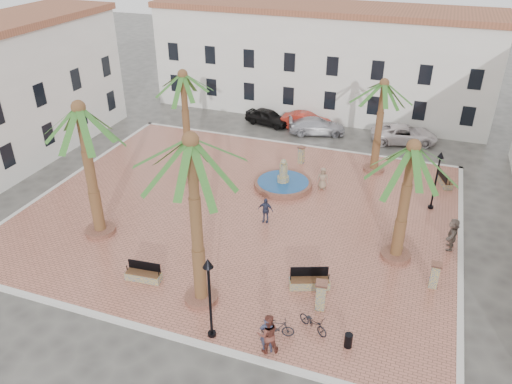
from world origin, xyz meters
TOP-DOWN VIEW (x-y plane):
  - ground at (0.00, 0.00)m, footprint 120.00×120.00m
  - plaza at (0.00, 0.00)m, footprint 26.00×22.00m
  - kerb_n at (0.00, 11.00)m, footprint 26.30×0.30m
  - kerb_s at (0.00, -11.00)m, footprint 26.30×0.30m
  - kerb_e at (13.00, 0.00)m, footprint 0.30×22.30m
  - kerb_w at (-13.00, 0.00)m, footprint 0.30×22.30m
  - building_north at (-0.00, 19.99)m, footprint 30.40×7.40m
  - fountain at (1.58, 3.81)m, footprint 3.96×3.96m
  - palm_nw at (-4.89, 2.70)m, footprint 4.84×4.84m
  - palm_sw at (-6.78, -5.14)m, footprint 5.59×5.59m
  - palm_s at (1.24, -8.42)m, footprint 5.27×5.27m
  - palm_e at (9.66, -1.75)m, footprint 5.26×5.26m
  - palm_ne at (7.02, 8.36)m, footprint 4.82×4.82m
  - bench_s at (-2.14, -8.07)m, footprint 1.89×0.73m
  - bench_se at (5.89, -5.77)m, footprint 2.09×1.29m
  - bench_e at (9.60, -0.32)m, footprint 0.71×1.93m
  - bench_ne at (11.88, 7.82)m, footprint 1.17×1.90m
  - lamppost_s at (2.69, -10.40)m, footprint 0.45×0.45m
  - lamppost_e at (11.19, 4.23)m, footprint 0.42×0.42m
  - bollard_se at (6.76, -7.10)m, footprint 0.62×0.62m
  - bollard_n at (1.76, 7.77)m, footprint 0.58×0.58m
  - bollard_e at (11.67, -3.65)m, footprint 0.50×0.50m
  - litter_bin at (8.44, -9.02)m, footprint 0.35×0.35m
  - cyclist_a at (5.25, -10.40)m, footprint 0.73×0.54m
  - bicycle_a at (6.79, -8.56)m, footprint 1.67×1.27m
  - cyclist_b at (5.27, -10.40)m, footprint 1.16×1.08m
  - bicycle_b at (5.41, -9.44)m, footprint 1.54×0.74m
  - pedestrian_fountain_a at (4.16, 4.41)m, footprint 0.81×0.58m
  - pedestrian_fountain_b at (1.89, -0.81)m, footprint 0.95×0.42m
  - pedestrian_north at (-6.04, 5.83)m, footprint 0.84×1.20m
  - pedestrian_east at (12.40, 0.07)m, footprint 0.73×1.80m
  - car_black at (-3.15, 14.63)m, footprint 4.40×2.57m
  - car_red at (0.29, 14.81)m, footprint 4.35×1.60m
  - car_silver at (1.41, 14.06)m, footprint 5.12×3.25m
  - car_white at (8.54, 14.62)m, footprint 5.69×3.63m

SIDE VIEW (x-z plane):
  - ground at x=0.00m, z-range 0.00..0.00m
  - plaza at x=0.00m, z-range 0.00..0.15m
  - kerb_n at x=0.00m, z-range 0.00..0.16m
  - kerb_s at x=0.00m, z-range 0.00..0.16m
  - kerb_e at x=13.00m, z-range 0.00..0.16m
  - kerb_w at x=-13.00m, z-range 0.00..0.16m
  - bench_ne at x=11.88m, z-range -0.06..0.90m
  - bench_s at x=-2.14m, z-range -0.06..0.91m
  - fountain at x=1.58m, z-range -0.59..1.45m
  - bench_e at x=9.60m, z-range -0.07..0.93m
  - bench_se at x=5.89m, z-range -0.08..0.98m
  - litter_bin at x=8.44m, z-range 0.15..0.83m
  - bicycle_a at x=6.79m, z-range 0.15..0.99m
  - bicycle_b at x=5.41m, z-range 0.15..1.04m
  - car_silver at x=1.41m, z-range 0.00..1.38m
  - car_black at x=-3.15m, z-range 0.00..1.41m
  - car_red at x=0.29m, z-range 0.00..1.42m
  - car_white at x=8.54m, z-range 0.00..1.46m
  - bollard_n at x=1.76m, z-range 0.17..1.50m
  - bollard_e at x=11.67m, z-range 0.18..1.58m
  - pedestrian_fountain_a at x=4.16m, z-range 0.15..1.70m
  - bollard_se at x=6.76m, z-range 0.18..1.71m
  - pedestrian_fountain_b at x=1.89m, z-range 0.15..1.75m
  - pedestrian_north at x=-6.04m, z-range 0.15..1.85m
  - cyclist_a at x=5.25m, z-range 0.15..1.98m
  - pedestrian_east at x=12.40m, z-range 0.15..2.04m
  - cyclist_b at x=5.27m, z-range 0.15..2.07m
  - lamppost_e at x=11.19m, z-range 0.84..4.73m
  - lamppost_s at x=2.69m, z-range 0.89..5.06m
  - building_north at x=0.00m, z-range 0.02..9.52m
  - palm_ne at x=7.02m, z-range 2.43..9.22m
  - palm_e at x=9.66m, z-range 2.40..9.29m
  - palm_nw at x=-4.89m, z-range 2.87..10.61m
  - palm_sw at x=-6.78m, z-range 2.86..10.87m
  - palm_s at x=1.24m, z-range 3.22..11.90m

